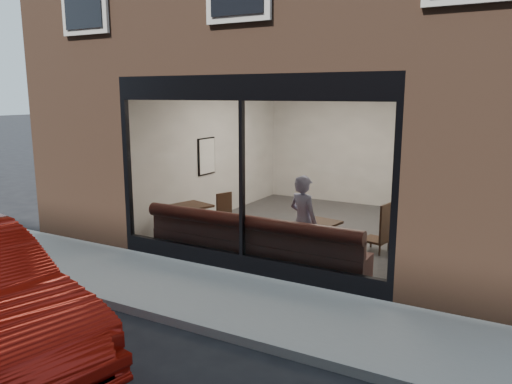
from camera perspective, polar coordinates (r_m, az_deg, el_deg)
The scene contains 21 objects.
ground at distance 6.85m, azimuth -10.62°, elevation -14.13°, with size 120.00×120.00×0.00m, color black.
sidewalk_near at distance 7.57m, azimuth -5.70°, elevation -11.41°, with size 40.00×2.00×0.01m, color gray.
kerb_near at distance 6.79m, azimuth -10.92°, elevation -13.82°, with size 40.00×0.10×0.12m, color gray.
host_building_pier_left at distance 14.96m, azimuth -2.30°, elevation 6.15°, with size 2.50×12.00×3.20m, color brown.
host_building_backfill at distance 16.27m, azimuth 14.83°, elevation 6.19°, with size 5.00×6.00×3.20m, color brown.
cafe_floor at distance 10.90m, azimuth 6.41°, elevation -4.25°, with size 6.00×6.00×0.00m, color #2D2D30.
cafe_ceiling at distance 10.52m, azimuth 6.80°, elevation 12.64°, with size 6.00×6.00×0.00m, color white.
cafe_wall_back at distance 13.39m, azimuth 11.57°, elevation 5.34°, with size 5.00×5.00×0.00m, color beige.
cafe_wall_left at distance 11.77m, azimuth -4.69°, elevation 4.76°, with size 6.00×6.00×0.00m, color beige.
cafe_wall_right at distance 9.92m, azimuth 20.00°, elevation 2.93°, with size 6.00×6.00×0.00m, color beige.
storefront_kick at distance 8.34m, azimuth -1.56°, elevation -8.12°, with size 5.00×0.10×0.30m, color black.
storefront_header at distance 7.87m, azimuth -1.67°, elevation 11.85°, with size 5.00×0.10×0.40m, color black.
storefront_mullion at distance 7.99m, azimuth -1.61°, elevation 1.40°, with size 0.06×0.10×2.50m, color black.
storefront_glass at distance 7.96m, azimuth -1.72°, elevation 1.37°, with size 4.80×4.80×0.00m, color white.
banquette at distance 8.65m, azimuth -0.19°, elevation -6.89°, with size 4.00×0.55×0.45m, color #351713.
person at distance 8.42m, azimuth 5.42°, elevation -3.41°, with size 0.58×0.38×1.58m, color #9BA4D2.
cafe_table_left at distance 9.88m, azimuth -7.50°, elevation -1.59°, with size 0.68×0.68×0.04m, color black.
cafe_table_right at distance 8.59m, azimuth 7.06°, elevation -3.52°, with size 0.64×0.64×0.04m, color black.
cafe_chair_left at distance 10.35m, azimuth -4.27°, elevation -3.79°, with size 0.37×0.37×0.04m, color black.
cafe_chair_right at distance 9.56m, azimuth 13.49°, elevation -5.34°, with size 0.44×0.44×0.04m, color black.
wall_poster at distance 11.44m, azimuth -5.60°, elevation 4.10°, with size 0.02×0.59×0.78m, color white.
Camera 1 is at (4.03, -4.71, 2.90)m, focal length 35.00 mm.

